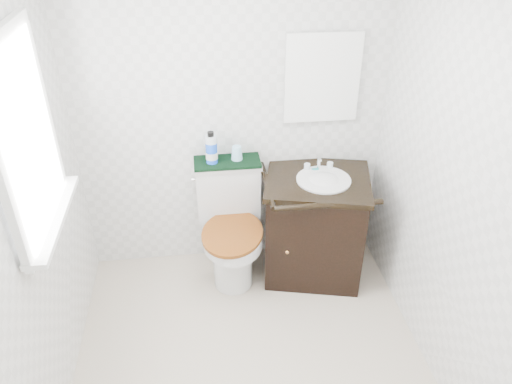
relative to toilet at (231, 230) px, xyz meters
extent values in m
plane|color=beige|center=(0.05, -0.96, -0.39)|extent=(2.40, 2.40, 0.00)
plane|color=silver|center=(0.05, 0.24, 0.81)|extent=(2.40, 0.00, 2.40)
plane|color=silver|center=(-1.05, -0.96, 0.81)|extent=(0.00, 2.40, 2.40)
plane|color=silver|center=(1.15, -0.96, 0.81)|extent=(0.00, 2.40, 2.40)
cube|color=white|center=(-1.02, -0.71, 1.16)|extent=(0.02, 0.70, 0.90)
cube|color=silver|center=(0.67, 0.21, 1.06)|extent=(0.50, 0.02, 0.60)
cylinder|color=silver|center=(0.00, -0.14, -0.17)|extent=(0.29, 0.29, 0.44)
cube|color=silver|center=(0.00, 0.11, -0.17)|extent=(0.29, 0.28, 0.44)
cube|color=silver|center=(0.00, 0.13, 0.26)|extent=(0.46, 0.18, 0.42)
cube|color=silver|center=(0.00, 0.13, 0.49)|extent=(0.48, 0.20, 0.03)
cylinder|color=silver|center=(0.00, -0.18, 0.05)|extent=(0.42, 0.42, 0.08)
cylinder|color=maroon|center=(0.00, -0.18, 0.11)|extent=(0.52, 0.52, 0.02)
cube|color=black|center=(0.62, -0.06, 0.00)|extent=(0.80, 0.72, 0.78)
cube|color=black|center=(0.62, -0.06, 0.41)|extent=(0.85, 0.77, 0.04)
cylinder|color=silver|center=(0.65, -0.09, 0.44)|extent=(0.38, 0.38, 0.01)
ellipsoid|color=silver|center=(0.65, -0.09, 0.38)|extent=(0.33, 0.33, 0.16)
cylinder|color=silver|center=(0.65, 0.07, 0.48)|extent=(0.02, 0.02, 0.10)
cube|color=white|center=(0.00, -0.15, -0.26)|extent=(0.19, 0.17, 0.25)
cube|color=white|center=(0.00, -0.15, -0.13)|extent=(0.22, 0.19, 0.03)
cube|color=black|center=(0.00, 0.13, 0.51)|extent=(0.47, 0.22, 0.02)
cylinder|color=blue|center=(-0.11, 0.12, 0.60)|extent=(0.08, 0.08, 0.15)
cylinder|color=silver|center=(-0.11, 0.12, 0.70)|extent=(0.08, 0.08, 0.05)
cylinder|color=black|center=(-0.11, 0.12, 0.74)|extent=(0.04, 0.04, 0.03)
cone|color=#8DCAE8|center=(0.07, 0.14, 0.57)|extent=(0.08, 0.08, 0.10)
ellipsoid|color=#1A7C7D|center=(0.63, 0.06, 0.45)|extent=(0.07, 0.05, 0.02)
camera|label=1|loc=(-0.19, -2.99, 2.20)|focal=35.00mm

